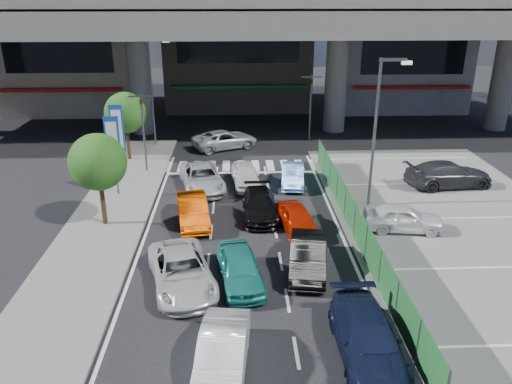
{
  "coord_description": "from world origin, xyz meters",
  "views": [
    {
      "loc": [
        -0.26,
        -19.2,
        11.11
      ],
      "look_at": [
        0.68,
        4.2,
        1.62
      ],
      "focal_mm": 35.0,
      "sensor_mm": 36.0,
      "label": 1
    }
  ],
  "objects_px": {
    "hatch_black_mid_right": "(308,256)",
    "taxi_teal_mid": "(240,268)",
    "tree_near": "(98,162)",
    "parked_sedan_dgrey": "(449,174)",
    "street_lamp_left": "(153,83)",
    "sedan_white_mid_left": "(182,271)",
    "parked_sedan_white": "(403,218)",
    "traffic_light_right": "(311,91)",
    "signboard_near": "(113,145)",
    "minivan_navy_back": "(367,338)",
    "kei_truck_front_right": "(293,175)",
    "wagon_silver_front_left": "(202,178)",
    "hatch_white_back_mid": "(222,355)",
    "traffic_light_left": "(142,113)",
    "sedan_black_mid": "(260,205)",
    "traffic_cone": "(350,208)",
    "sedan_white_front_mid": "(246,175)",
    "crossing_wagon_silver": "(225,139)",
    "taxi_orange_left": "(193,210)",
    "street_lamp_right": "(379,121)",
    "tree_far": "(125,113)",
    "signboard_far": "(118,131)",
    "taxi_orange_right": "(297,219)"
  },
  "relations": [
    {
      "from": "wagon_silver_front_left",
      "to": "hatch_white_back_mid",
      "type": "bearing_deg",
      "value": -96.14
    },
    {
      "from": "traffic_light_left",
      "to": "hatch_white_back_mid",
      "type": "height_order",
      "value": "traffic_light_left"
    },
    {
      "from": "traffic_light_left",
      "to": "street_lamp_right",
      "type": "bearing_deg",
      "value": -24.16
    },
    {
      "from": "street_lamp_left",
      "to": "minivan_navy_back",
      "type": "height_order",
      "value": "street_lamp_left"
    },
    {
      "from": "wagon_silver_front_left",
      "to": "kei_truck_front_right",
      "type": "bearing_deg",
      "value": -6.8
    },
    {
      "from": "sedan_white_mid_left",
      "to": "kei_truck_front_right",
      "type": "distance_m",
      "value": 12.55
    },
    {
      "from": "traffic_light_right",
      "to": "signboard_far",
      "type": "distance_m",
      "value": 15.38
    },
    {
      "from": "street_lamp_right",
      "to": "parked_sedan_white",
      "type": "distance_m",
      "value": 5.23
    },
    {
      "from": "traffic_light_right",
      "to": "minivan_navy_back",
      "type": "relative_size",
      "value": 1.09
    },
    {
      "from": "traffic_light_left",
      "to": "kei_truck_front_right",
      "type": "relative_size",
      "value": 1.39
    },
    {
      "from": "sedan_white_front_mid",
      "to": "taxi_orange_left",
      "type": "bearing_deg",
      "value": -124.4
    },
    {
      "from": "taxi_teal_mid",
      "to": "kei_truck_front_right",
      "type": "relative_size",
      "value": 1.08
    },
    {
      "from": "signboard_far",
      "to": "traffic_light_left",
      "type": "bearing_deg",
      "value": 35.7
    },
    {
      "from": "sedan_white_mid_left",
      "to": "parked_sedan_dgrey",
      "type": "height_order",
      "value": "parked_sedan_dgrey"
    },
    {
      "from": "taxi_teal_mid",
      "to": "wagon_silver_front_left",
      "type": "relative_size",
      "value": 0.82
    },
    {
      "from": "kei_truck_front_right",
      "to": "crossing_wagon_silver",
      "type": "bearing_deg",
      "value": 124.81
    },
    {
      "from": "signboard_near",
      "to": "street_lamp_right",
      "type": "bearing_deg",
      "value": -7.9
    },
    {
      "from": "sedan_white_mid_left",
      "to": "taxi_orange_left",
      "type": "bearing_deg",
      "value": 75.75
    },
    {
      "from": "tree_far",
      "to": "taxi_teal_mid",
      "type": "xyz_separation_m",
      "value": [
        7.58,
        -16.17,
        -2.7
      ]
    },
    {
      "from": "street_lamp_left",
      "to": "sedan_white_mid_left",
      "type": "distance_m",
      "value": 20.59
    },
    {
      "from": "tree_near",
      "to": "parked_sedan_white",
      "type": "xyz_separation_m",
      "value": [
        14.85,
        -1.25,
        -2.66
      ]
    },
    {
      "from": "tree_near",
      "to": "hatch_black_mid_right",
      "type": "distance_m",
      "value": 11.12
    },
    {
      "from": "taxi_orange_left",
      "to": "kei_truck_front_right",
      "type": "height_order",
      "value": "taxi_orange_left"
    },
    {
      "from": "hatch_white_back_mid",
      "to": "sedan_black_mid",
      "type": "distance_m",
      "value": 11.75
    },
    {
      "from": "minivan_navy_back",
      "to": "parked_sedan_dgrey",
      "type": "height_order",
      "value": "parked_sedan_dgrey"
    },
    {
      "from": "traffic_light_left",
      "to": "tree_far",
      "type": "relative_size",
      "value": 1.08
    },
    {
      "from": "taxi_orange_left",
      "to": "sedan_black_mid",
      "type": "relative_size",
      "value": 0.97
    },
    {
      "from": "street_lamp_left",
      "to": "hatch_white_back_mid",
      "type": "distance_m",
      "value": 25.77
    },
    {
      "from": "traffic_light_left",
      "to": "minivan_navy_back",
      "type": "relative_size",
      "value": 1.09
    },
    {
      "from": "traffic_light_left",
      "to": "taxi_orange_right",
      "type": "xyz_separation_m",
      "value": [
        8.86,
        -8.96,
        -3.31
      ]
    },
    {
      "from": "hatch_white_back_mid",
      "to": "hatch_black_mid_right",
      "type": "relative_size",
      "value": 1.0
    },
    {
      "from": "hatch_white_back_mid",
      "to": "wagon_silver_front_left",
      "type": "xyz_separation_m",
      "value": [
        -1.56,
        15.72,
        0.0
      ]
    },
    {
      "from": "minivan_navy_back",
      "to": "parked_sedan_white",
      "type": "height_order",
      "value": "parked_sedan_white"
    },
    {
      "from": "wagon_silver_front_left",
      "to": "traffic_cone",
      "type": "relative_size",
      "value": 7.59
    },
    {
      "from": "parked_sedan_white",
      "to": "street_lamp_left",
      "type": "bearing_deg",
      "value": 50.44
    },
    {
      "from": "traffic_light_left",
      "to": "crossing_wagon_silver",
      "type": "bearing_deg",
      "value": 45.75
    },
    {
      "from": "parked_sedan_dgrey",
      "to": "signboard_far",
      "type": "bearing_deg",
      "value": 76.93
    },
    {
      "from": "tree_near",
      "to": "parked_sedan_dgrey",
      "type": "height_order",
      "value": "tree_near"
    },
    {
      "from": "minivan_navy_back",
      "to": "parked_sedan_white",
      "type": "bearing_deg",
      "value": 65.6
    },
    {
      "from": "wagon_silver_front_left",
      "to": "kei_truck_front_right",
      "type": "xyz_separation_m",
      "value": [
        5.52,
        0.49,
        -0.07
      ]
    },
    {
      "from": "taxi_teal_mid",
      "to": "sedan_white_front_mid",
      "type": "height_order",
      "value": "taxi_teal_mid"
    },
    {
      "from": "signboard_near",
      "to": "hatch_black_mid_right",
      "type": "distance_m",
      "value": 13.42
    },
    {
      "from": "signboard_far",
      "to": "sedan_white_front_mid",
      "type": "height_order",
      "value": "signboard_far"
    },
    {
      "from": "traffic_light_left",
      "to": "signboard_near",
      "type": "distance_m",
      "value": 4.22
    },
    {
      "from": "signboard_far",
      "to": "taxi_orange_left",
      "type": "distance_m",
      "value": 8.82
    },
    {
      "from": "hatch_black_mid_right",
      "to": "taxi_teal_mid",
      "type": "bearing_deg",
      "value": -155.36
    },
    {
      "from": "street_lamp_left",
      "to": "sedan_white_front_mid",
      "type": "relative_size",
      "value": 2.05
    },
    {
      "from": "hatch_white_back_mid",
      "to": "taxi_orange_right",
      "type": "relative_size",
      "value": 1.14
    },
    {
      "from": "signboard_near",
      "to": "sedan_white_mid_left",
      "type": "xyz_separation_m",
      "value": [
        4.66,
        -9.82,
        -2.37
      ]
    },
    {
      "from": "traffic_light_right",
      "to": "signboard_near",
      "type": "bearing_deg",
      "value": -139.09
    }
  ]
}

